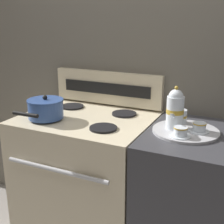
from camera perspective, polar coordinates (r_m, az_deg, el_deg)
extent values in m
cube|color=#666056|center=(2.05, 8.90, 5.35)|extent=(6.00, 0.05, 2.20)
cube|color=beige|center=(2.11, -4.43, -12.84)|extent=(0.80, 0.64, 0.92)
cylinder|color=silver|center=(1.74, -10.25, -10.41)|extent=(0.64, 0.02, 0.02)
cylinder|color=black|center=(2.14, -7.26, 1.02)|extent=(0.15, 0.15, 0.01)
cylinder|color=black|center=(1.96, 2.23, -0.31)|extent=(0.15, 0.15, 0.01)
cylinder|color=black|center=(1.91, -11.92, -1.18)|extent=(0.15, 0.15, 0.01)
cylinder|color=black|center=(1.71, -1.60, -2.95)|extent=(0.15, 0.15, 0.01)
cube|color=beige|center=(2.14, -0.81, 4.45)|extent=(0.78, 0.05, 0.22)
cube|color=black|center=(2.12, -1.13, 4.31)|extent=(0.64, 0.01, 0.08)
cube|color=#38383D|center=(1.90, 17.01, -17.29)|extent=(0.71, 0.64, 0.92)
cylinder|color=#335193|center=(1.89, -12.02, 0.46)|extent=(0.21, 0.21, 0.10)
cylinder|color=#335193|center=(1.88, -12.13, 2.11)|extent=(0.21, 0.21, 0.01)
sphere|color=black|center=(1.87, -12.16, 2.61)|extent=(0.03, 0.03, 0.03)
cylinder|color=black|center=(1.75, -15.55, -0.42)|extent=(0.16, 0.03, 0.02)
cylinder|color=#B2B2B7|center=(1.71, 13.32, -3.38)|extent=(0.35, 0.35, 0.01)
cylinder|color=silver|center=(1.69, 11.40, -0.13)|extent=(0.09, 0.09, 0.18)
cylinder|color=gold|center=(1.69, 11.42, 0.15)|extent=(0.09, 0.09, 0.02)
sphere|color=silver|center=(1.67, 11.58, 2.74)|extent=(0.08, 0.08, 0.08)
sphere|color=gold|center=(1.66, 11.68, 4.33)|extent=(0.02, 0.02, 0.02)
cone|color=silver|center=(1.63, 10.81, -0.49)|extent=(0.03, 0.07, 0.06)
cylinder|color=silver|center=(1.61, 12.37, -4.29)|extent=(0.11, 0.11, 0.01)
cylinder|color=silver|center=(1.60, 12.43, -3.45)|extent=(0.07, 0.07, 0.04)
cylinder|color=gold|center=(1.59, 12.47, -2.84)|extent=(0.07, 0.07, 0.01)
cylinder|color=silver|center=(1.70, 15.61, -3.42)|extent=(0.11, 0.11, 0.01)
cylinder|color=silver|center=(1.69, 15.68, -2.62)|extent=(0.07, 0.07, 0.04)
cylinder|color=gold|center=(1.68, 15.73, -2.03)|extent=(0.07, 0.07, 0.01)
cylinder|color=silver|center=(1.80, 12.53, -0.76)|extent=(0.06, 0.06, 0.08)
cylinder|color=gold|center=(1.80, 12.53, -0.76)|extent=(0.07, 0.07, 0.01)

